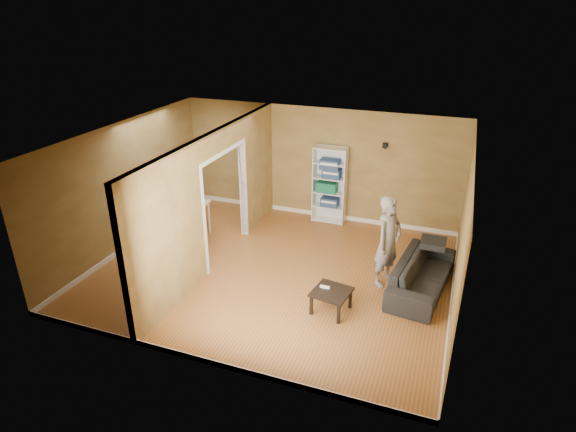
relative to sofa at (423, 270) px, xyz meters
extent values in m
plane|color=#AA6029|center=(-2.70, -0.32, -0.39)|extent=(6.50, 6.50, 0.00)
plane|color=white|center=(-2.70, -0.32, 2.21)|extent=(6.50, 6.50, 0.00)
plane|color=#9D834B|center=(-2.70, 2.43, 0.91)|extent=(6.50, 0.00, 6.50)
plane|color=#9D834B|center=(-2.70, -3.07, 0.91)|extent=(6.50, 0.00, 6.50)
plane|color=#9D834B|center=(-5.95, -0.32, 0.91)|extent=(0.00, 5.50, 5.50)
plane|color=#9D834B|center=(0.55, -0.32, 0.91)|extent=(0.00, 5.50, 5.50)
cube|color=black|center=(-1.20, 2.37, 1.51)|extent=(0.10, 0.10, 0.10)
imported|color=black|center=(0.00, 0.00, 0.00)|extent=(2.16, 1.15, 0.78)
imported|color=slate|center=(-0.65, -0.01, 0.60)|extent=(0.89, 0.82, 1.99)
cube|color=white|center=(-2.72, 2.24, 0.50)|extent=(0.02, 0.33, 1.78)
cube|color=white|center=(-1.99, 2.24, 0.50)|extent=(0.02, 0.33, 1.78)
cube|color=white|center=(-2.35, 2.39, 0.50)|extent=(0.75, 0.02, 1.78)
cube|color=white|center=(-2.35, 2.24, -0.37)|extent=(0.71, 0.33, 0.02)
cube|color=white|center=(-2.35, 2.24, -0.02)|extent=(0.71, 0.33, 0.02)
cube|color=white|center=(-2.35, 2.24, 0.32)|extent=(0.71, 0.33, 0.02)
cube|color=white|center=(-2.35, 2.24, 0.67)|extent=(0.71, 0.33, 0.02)
cube|color=white|center=(-2.35, 2.24, 1.02)|extent=(0.71, 0.33, 0.02)
cube|color=white|center=(-2.35, 2.24, 1.37)|extent=(0.71, 0.33, 0.02)
cube|color=#171F4C|center=(-2.33, 2.24, 0.09)|extent=(0.40, 0.26, 0.21)
cube|color=#216861|center=(-2.41, 2.24, 0.45)|extent=(0.46, 0.30, 0.24)
cube|color=#1D294B|center=(-2.31, 2.24, 0.79)|extent=(0.41, 0.26, 0.21)
cube|color=navy|center=(-2.36, 2.24, 1.02)|extent=(0.44, 0.28, 0.22)
cube|color=black|center=(-1.34, -1.20, -0.02)|extent=(0.59, 0.59, 0.04)
cube|color=black|center=(-1.58, -1.45, -0.22)|extent=(0.05, 0.05, 0.35)
cube|color=black|center=(-1.09, -1.45, -0.22)|extent=(0.05, 0.05, 0.35)
cube|color=black|center=(-1.58, -0.96, -0.22)|extent=(0.05, 0.05, 0.35)
cube|color=black|center=(-1.09, -0.96, -0.22)|extent=(0.05, 0.05, 0.35)
cube|color=white|center=(-1.47, -1.15, 0.02)|extent=(0.16, 0.04, 0.03)
cube|color=#D6B08D|center=(-5.18, 0.28, 0.36)|extent=(1.24, 0.83, 0.04)
cylinder|color=#D6B08D|center=(-5.75, -0.08, -0.02)|extent=(0.05, 0.05, 0.74)
cylinder|color=#D6B08D|center=(-4.61, -0.08, -0.02)|extent=(0.05, 0.05, 0.74)
cylinder|color=#D6B08D|center=(-5.75, 0.64, -0.02)|extent=(0.05, 0.05, 0.74)
cylinder|color=#D6B08D|center=(-4.61, 0.64, -0.02)|extent=(0.05, 0.05, 0.74)
camera|label=1|loc=(0.30, -7.72, 4.40)|focal=30.00mm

